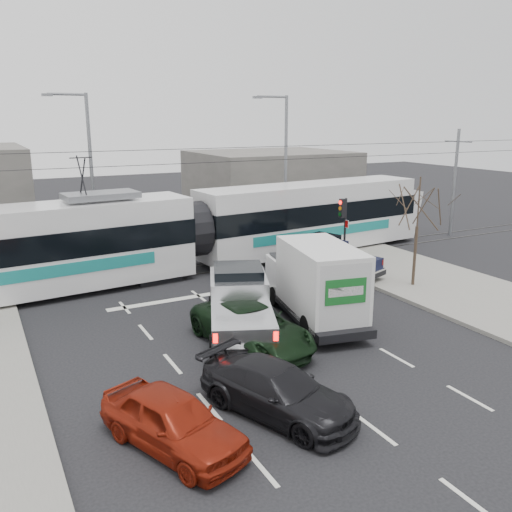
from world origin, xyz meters
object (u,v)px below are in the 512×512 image
green_car (252,327)px  red_car (173,421)px  silver_pickup (240,302)px  tram (192,231)px  street_lamp_near (283,160)px  box_truck (315,283)px  dark_car (277,390)px  traffic_signal (343,218)px  bare_tree (418,207)px  navy_pickup (331,257)px  street_lamp_far (88,165)px

green_car → red_car: (-4.35, -4.34, -0.03)m
silver_pickup → tram: bearing=103.1°
street_lamp_near → green_car: size_ratio=1.72×
tram → box_truck: (1.64, -8.81, -0.58)m
dark_car → traffic_signal: bearing=25.1°
bare_tree → green_car: (-9.73, -2.49, -3.07)m
street_lamp_near → green_car: 17.44m
tram → red_car: size_ratio=7.16×
street_lamp_near → tram: (-7.75, -4.07, -2.99)m
bare_tree → tram: 11.07m
tram → navy_pickup: bearing=-39.4°
navy_pickup → red_car: navy_pickup is taller
street_lamp_near → navy_pickup: street_lamp_near is taller
tram → dark_car: (-3.08, -14.09, -1.45)m
red_car → dark_car: bearing=-18.3°
street_lamp_far → red_car: street_lamp_far is taller
traffic_signal → street_lamp_near: bearing=83.6°
street_lamp_far → green_car: bearing=-82.7°
box_truck → silver_pickup: bearing=-175.3°
box_truck → green_car: 3.61m
street_lamp_far → red_car: size_ratio=2.19×
traffic_signal → silver_pickup: (-8.33, -5.01, -1.62)m
green_car → silver_pickup: bearing=74.1°
street_lamp_near → dark_car: 21.61m
traffic_signal → street_lamp_near: (0.84, 7.50, 2.37)m
street_lamp_near → bare_tree: bearing=-88.6°
box_truck → tram: bearing=112.1°
dark_car → street_lamp_far: bearing=70.1°
street_lamp_far → dark_car: 20.66m
silver_pickup → green_car: 1.56m
street_lamp_near → street_lamp_far: size_ratio=1.00×
dark_car → tram: bearing=55.9°
tram → bare_tree: bearing=-47.8°
bare_tree → tram: bearing=137.2°
navy_pickup → dark_car: (-8.92, -10.10, -0.30)m
street_lamp_near → green_car: street_lamp_near is taller
bare_tree → box_truck: bare_tree is taller
traffic_signal → tram: tram is taller
tram → green_car: 10.17m
street_lamp_near → navy_pickup: size_ratio=1.81×
street_lamp_near → box_truck: street_lamp_near is taller
silver_pickup → box_truck: size_ratio=1.00×
red_car → traffic_signal: bearing=18.3°
traffic_signal → box_truck: bearing=-134.4°
tram → silver_pickup: bearing=-104.6°
traffic_signal → navy_pickup: size_ratio=0.72×
silver_pickup → green_car: bearing=-77.7°
tram → dark_car: size_ratio=6.37×
street_lamp_near → red_car: 23.36m
tram → silver_pickup: (-1.43, -8.44, -1.00)m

